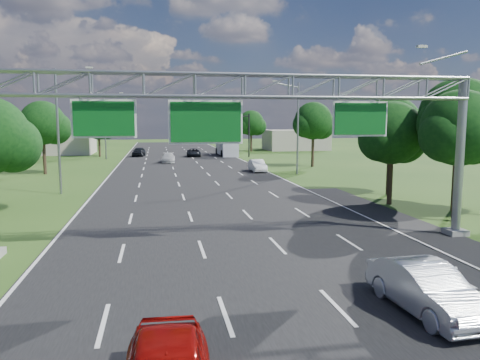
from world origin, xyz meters
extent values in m
plane|color=#264916|center=(0.00, 30.00, 0.00)|extent=(220.00, 220.00, 0.00)
cube|color=black|center=(0.00, 30.00, 0.00)|extent=(18.00, 180.00, 0.02)
cube|color=black|center=(10.20, 14.00, 0.00)|extent=(3.00, 30.00, 0.02)
cube|color=gray|center=(11.50, 12.00, 0.15)|extent=(1.00, 1.00, 0.30)
cylinder|color=gray|center=(11.50, 12.00, 4.00)|extent=(0.44, 0.44, 8.00)
cylinder|color=gray|center=(10.30, 12.00, 9.00)|extent=(2.54, 0.12, 0.79)
cube|color=beige|center=(9.10, 12.00, 9.50)|extent=(0.50, 0.22, 0.12)
cube|color=white|center=(-6.00, 11.98, 6.00)|extent=(2.80, 0.05, 1.70)
cube|color=#0A5519|center=(-6.00, 11.92, 6.00)|extent=(2.62, 0.05, 1.52)
cube|color=white|center=(-1.50, 11.98, 5.85)|extent=(3.40, 0.05, 2.00)
cube|color=#0A5519|center=(-1.50, 11.92, 5.85)|extent=(3.22, 0.05, 1.82)
cube|color=white|center=(6.00, 11.98, 6.00)|extent=(2.80, 0.05, 1.70)
cube|color=#0A5519|center=(6.00, 11.92, 6.00)|extent=(2.62, 0.05, 1.52)
cylinder|color=black|center=(11.00, 65.00, 3.50)|extent=(0.24, 0.24, 7.00)
cylinder|color=black|center=(5.00, 65.00, 6.60)|extent=(12.00, 0.18, 0.18)
imported|color=black|center=(-1.00, 65.00, 6.05)|extent=(0.18, 0.22, 1.10)
imported|color=black|center=(4.00, 65.00, 6.05)|extent=(0.18, 0.22, 1.10)
imported|color=black|center=(9.00, 65.00, 6.05)|extent=(0.18, 0.22, 1.10)
cylinder|color=gray|center=(-11.50, 30.00, 5.00)|extent=(0.20, 0.20, 10.00)
cylinder|color=gray|center=(-10.20, 30.00, 9.70)|extent=(2.78, 0.12, 0.60)
cube|color=beige|center=(-8.90, 30.00, 10.10)|extent=(0.55, 0.22, 0.12)
cylinder|color=gray|center=(-11.50, 65.00, 5.00)|extent=(0.20, 0.20, 10.00)
cylinder|color=gray|center=(-10.20, 65.00, 9.70)|extent=(2.78, 0.12, 0.60)
cube|color=beige|center=(-8.90, 65.00, 10.10)|extent=(0.55, 0.22, 0.12)
cylinder|color=gray|center=(11.50, 40.00, 5.00)|extent=(0.20, 0.20, 10.00)
cylinder|color=gray|center=(10.20, 40.00, 9.70)|extent=(2.78, 0.12, 0.60)
cube|color=beige|center=(8.90, 40.00, 10.10)|extent=(0.55, 0.22, 0.12)
cylinder|color=#2D2116|center=(13.50, 15.00, 1.87)|extent=(0.36, 0.36, 3.74)
sphere|color=black|center=(13.50, 15.00, 5.50)|extent=(4.40, 4.40, 4.40)
sphere|color=black|center=(14.60, 15.40, 4.95)|extent=(3.30, 3.30, 3.30)
sphere|color=black|center=(12.51, 14.70, 5.06)|extent=(3.08, 3.08, 3.08)
cylinder|color=#2D2116|center=(15.50, 18.00, 2.09)|extent=(0.36, 0.36, 4.18)
sphere|color=black|center=(15.50, 18.00, 6.18)|extent=(5.00, 5.00, 5.00)
sphere|color=black|center=(16.75, 18.40, 5.55)|extent=(3.75, 3.75, 3.75)
sphere|color=black|center=(14.38, 17.70, 5.68)|extent=(3.50, 3.50, 3.50)
cylinder|color=#2D2116|center=(12.50, 21.00, 1.65)|extent=(0.36, 0.36, 3.30)
sphere|color=black|center=(12.50, 21.00, 5.06)|extent=(4.40, 4.40, 4.40)
sphere|color=black|center=(13.60, 21.40, 4.51)|extent=(3.30, 3.30, 3.30)
sphere|color=black|center=(11.51, 20.70, 4.62)|extent=(3.08, 3.08, 3.08)
cylinder|color=#2D2116|center=(14.50, 25.00, 1.76)|extent=(0.36, 0.36, 3.52)
sphere|color=black|center=(14.50, 25.00, 5.44)|extent=(4.80, 4.80, 4.80)
sphere|color=black|center=(15.70, 25.40, 4.84)|extent=(3.60, 3.60, 3.60)
sphere|color=black|center=(13.42, 24.70, 4.96)|extent=(3.36, 3.36, 3.36)
sphere|color=black|center=(-12.80, 22.40, 4.40)|extent=(3.60, 3.60, 3.60)
cylinder|color=#2D2116|center=(-16.00, 45.00, 1.87)|extent=(0.36, 0.36, 3.74)
sphere|color=black|center=(-16.00, 45.00, 5.66)|extent=(4.80, 4.80, 4.80)
sphere|color=black|center=(-14.80, 45.40, 5.06)|extent=(3.60, 3.60, 3.60)
sphere|color=black|center=(-17.08, 44.70, 5.18)|extent=(3.36, 3.36, 3.36)
cylinder|color=#2D2116|center=(-13.00, 70.00, 1.65)|extent=(0.36, 0.36, 3.30)
sphere|color=black|center=(-13.00, 70.00, 5.22)|extent=(4.80, 4.80, 4.80)
sphere|color=black|center=(-11.80, 70.40, 4.62)|extent=(3.60, 3.60, 3.60)
sphere|color=black|center=(-14.08, 69.70, 4.74)|extent=(3.36, 3.36, 3.36)
cylinder|color=#2D2116|center=(16.00, 48.00, 1.98)|extent=(0.36, 0.36, 3.96)
sphere|color=black|center=(16.00, 48.00, 5.88)|extent=(4.80, 4.80, 4.80)
sphere|color=black|center=(17.20, 48.40, 5.28)|extent=(3.60, 3.60, 3.60)
sphere|color=black|center=(14.92, 47.70, 5.40)|extent=(3.36, 3.36, 3.36)
cylinder|color=#2D2116|center=(14.00, 78.00, 1.76)|extent=(0.36, 0.36, 3.52)
sphere|color=black|center=(14.00, 78.00, 5.44)|extent=(4.80, 4.80, 4.80)
sphere|color=black|center=(15.20, 78.40, 4.84)|extent=(3.60, 3.60, 3.60)
sphere|color=black|center=(12.92, 77.70, 4.96)|extent=(3.36, 3.36, 3.36)
cube|color=#AFA693|center=(-22.00, 78.00, 2.50)|extent=(14.00, 10.00, 5.00)
cube|color=#AFA693|center=(24.00, 82.00, 2.00)|extent=(12.00, 9.00, 4.00)
imported|color=silver|center=(4.36, 3.18, 0.77)|extent=(1.91, 4.77, 1.54)
imported|color=silver|center=(-2.16, 57.19, 0.66)|extent=(2.02, 4.60, 1.31)
imported|color=black|center=(2.21, 67.60, 0.65)|extent=(2.30, 4.73, 1.30)
imported|color=black|center=(-6.71, 69.79, 0.76)|extent=(2.35, 4.65, 1.52)
imported|color=white|center=(7.72, 43.42, 0.70)|extent=(1.53, 4.26, 1.40)
cube|color=silver|center=(8.00, 70.53, 1.85)|extent=(2.73, 6.75, 3.36)
cube|color=silver|center=(8.00, 65.82, 1.23)|extent=(2.59, 2.48, 2.47)
cylinder|color=black|center=(6.77, 66.04, 0.56)|extent=(0.39, 1.12, 1.12)
cylinder|color=black|center=(9.23, 66.04, 0.56)|extent=(0.39, 1.12, 1.12)
cylinder|color=black|center=(6.77, 72.77, 0.56)|extent=(0.39, 1.12, 1.12)
cylinder|color=black|center=(9.23, 72.77, 0.56)|extent=(0.39, 1.12, 1.12)
camera|label=1|loc=(-3.74, -9.48, 5.93)|focal=35.00mm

